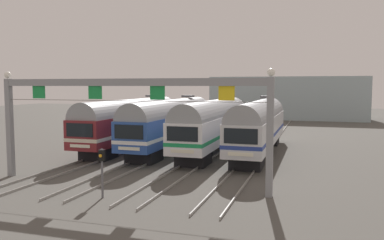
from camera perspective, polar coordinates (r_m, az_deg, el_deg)
ground_plane at (r=37.12m, az=0.05°, el=-4.43°), size 160.00×160.00×0.00m
track_bed at (r=53.43m, az=5.46°, el=-1.50°), size 13.83×70.00×0.15m
commuter_train_maroon at (r=39.04m, az=-8.62°, el=-0.05°), size 2.88×18.06×5.05m
commuter_train_blue at (r=37.43m, az=-2.95°, el=-0.21°), size 2.88×18.06×5.05m
commuter_train_white at (r=36.22m, az=3.16°, el=-0.38°), size 2.88×18.06×5.05m
commuter_train_silver at (r=35.45m, az=9.61°, el=-0.56°), size 2.88×18.06×5.05m
catenary_gantry at (r=24.08m, az=-9.51°, el=2.66°), size 17.57×0.44×6.97m
yard_signal_mast at (r=21.92m, az=-12.82°, el=-6.13°), size 0.28×0.35×2.68m
maintenance_building at (r=75.89m, az=13.58°, el=3.13°), size 27.50×10.00×7.66m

